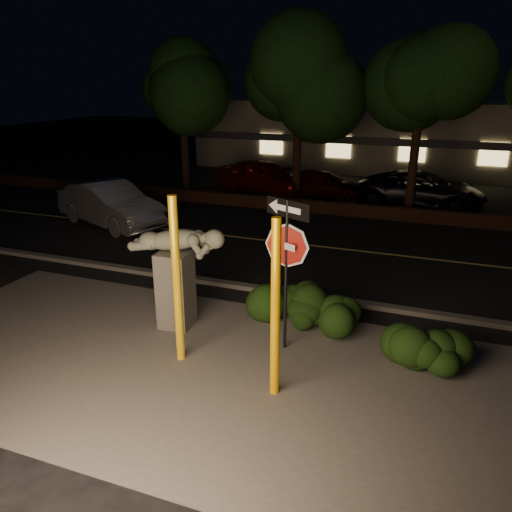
# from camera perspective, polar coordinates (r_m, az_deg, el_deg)

# --- Properties ---
(ground) EXTENTS (90.00, 90.00, 0.00)m
(ground) POSITION_cam_1_polar(r_m,az_deg,el_deg) (19.46, 9.02, 3.73)
(ground) COLOR black
(ground) RESTS_ON ground
(patio) EXTENTS (14.00, 6.00, 0.02)m
(patio) POSITION_cam_1_polar(r_m,az_deg,el_deg) (9.75, -4.82, -13.03)
(patio) COLOR #4C4944
(patio) RESTS_ON ground
(road) EXTENTS (80.00, 8.00, 0.01)m
(road) POSITION_cam_1_polar(r_m,az_deg,el_deg) (16.65, 6.89, 1.11)
(road) COLOR black
(road) RESTS_ON ground
(lane_marking) EXTENTS (80.00, 0.12, 0.00)m
(lane_marking) POSITION_cam_1_polar(r_m,az_deg,el_deg) (16.65, 6.89, 1.15)
(lane_marking) COLOR gold
(lane_marking) RESTS_ON road
(curb) EXTENTS (80.00, 0.25, 0.12)m
(curb) POSITION_cam_1_polar(r_m,az_deg,el_deg) (12.94, 2.50, -4.08)
(curb) COLOR #4C4944
(curb) RESTS_ON ground
(brick_wall) EXTENTS (40.00, 0.35, 0.50)m
(brick_wall) POSITION_cam_1_polar(r_m,az_deg,el_deg) (20.63, 9.81, 5.31)
(brick_wall) COLOR #462516
(brick_wall) RESTS_ON ground
(parking_lot) EXTENTS (40.00, 12.00, 0.01)m
(parking_lot) POSITION_cam_1_polar(r_m,az_deg,el_deg) (26.17, 12.23, 7.64)
(parking_lot) COLOR black
(parking_lot) RESTS_ON ground
(building) EXTENTS (22.00, 10.20, 4.00)m
(building) POSITION_cam_1_polar(r_m,az_deg,el_deg) (33.72, 14.64, 13.51)
(building) COLOR #736C5C
(building) RESTS_ON ground
(tree_far_a) EXTENTS (4.60, 4.60, 7.43)m
(tree_far_a) POSITION_cam_1_polar(r_m,az_deg,el_deg) (24.33, -8.54, 19.65)
(tree_far_a) COLOR black
(tree_far_a) RESTS_ON ground
(tree_far_b) EXTENTS (5.20, 5.20, 8.41)m
(tree_far_b) POSITION_cam_1_polar(r_m,az_deg,el_deg) (22.44, 5.01, 21.62)
(tree_far_b) COLOR black
(tree_far_b) RESTS_ON ground
(tree_far_c) EXTENTS (4.80, 4.80, 7.84)m
(tree_far_c) POSITION_cam_1_polar(r_m,az_deg,el_deg) (21.21, 18.60, 19.80)
(tree_far_c) COLOR black
(tree_far_c) RESTS_ON ground
(yellow_pole_left) EXTENTS (0.17, 0.17, 3.32)m
(yellow_pole_left) POSITION_cam_1_polar(r_m,az_deg,el_deg) (9.50, -9.03, -2.92)
(yellow_pole_left) COLOR yellow
(yellow_pole_left) RESTS_ON ground
(yellow_pole_right) EXTENTS (0.16, 0.16, 3.23)m
(yellow_pole_right) POSITION_cam_1_polar(r_m,az_deg,el_deg) (8.37, 2.22, -6.26)
(yellow_pole_right) COLOR #FFB303
(yellow_pole_right) RESTS_ON ground
(signpost) EXTENTS (0.97, 0.47, 3.13)m
(signpost) POSITION_cam_1_polar(r_m,az_deg,el_deg) (9.59, 3.52, 1.14)
(signpost) COLOR black
(signpost) RESTS_ON ground
(sculpture) EXTENTS (2.19, 0.72, 2.34)m
(sculpture) POSITION_cam_1_polar(r_m,az_deg,el_deg) (10.90, -9.12, -1.13)
(sculpture) COLOR #4C4944
(sculpture) RESTS_ON ground
(hedge_center) EXTENTS (2.10, 1.32, 1.02)m
(hedge_center) POSITION_cam_1_polar(r_m,az_deg,el_deg) (11.49, 3.26, -4.83)
(hedge_center) COLOR black
(hedge_center) RESTS_ON ground
(hedge_right) EXTENTS (1.68, 1.05, 1.04)m
(hedge_right) POSITION_cam_1_polar(r_m,az_deg,el_deg) (10.94, 7.33, -6.25)
(hedge_right) COLOR black
(hedge_right) RESTS_ON ground
(hedge_far_right) EXTENTS (1.45, 0.92, 1.00)m
(hedge_far_right) POSITION_cam_1_polar(r_m,az_deg,el_deg) (10.05, 18.81, -9.81)
(hedge_far_right) COLOR black
(hedge_far_right) RESTS_ON ground
(silver_sedan) EXTENTS (5.22, 3.39, 1.63)m
(silver_sedan) POSITION_cam_1_polar(r_m,az_deg,el_deg) (19.56, -16.32, 5.72)
(silver_sedan) COLOR #ADADB2
(silver_sedan) RESTS_ON ground
(parked_car_red) EXTENTS (5.04, 3.02, 1.61)m
(parked_car_red) POSITION_cam_1_polar(r_m,az_deg,el_deg) (24.24, 0.76, 9.07)
(parked_car_red) COLOR maroon
(parked_car_red) RESTS_ON ground
(parked_car_darkred) EXTENTS (4.34, 2.28, 1.20)m
(parked_car_darkred) POSITION_cam_1_polar(r_m,az_deg,el_deg) (23.55, 7.62, 8.08)
(parked_car_darkred) COLOR #3A0E06
(parked_car_darkred) RESTS_ON ground
(parked_car_dark) EXTENTS (5.48, 2.90, 1.47)m
(parked_car_dark) POSITION_cam_1_polar(r_m,az_deg,el_deg) (22.84, 18.40, 7.23)
(parked_car_dark) COLOR black
(parked_car_dark) RESTS_ON ground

